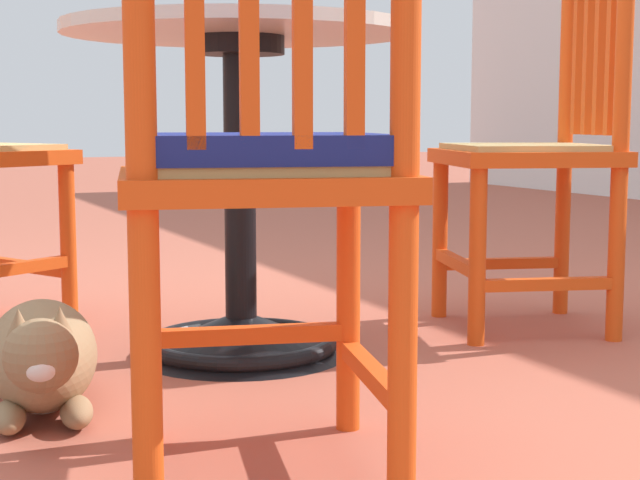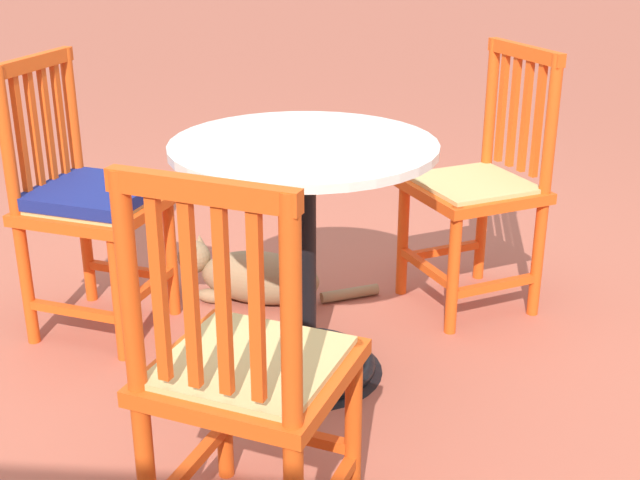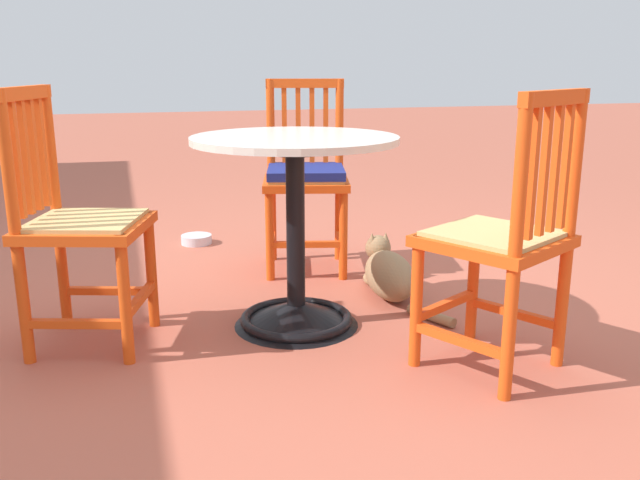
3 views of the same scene
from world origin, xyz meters
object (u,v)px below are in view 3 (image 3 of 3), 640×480
at_px(cafe_table, 296,254).
at_px(orange_chair_by_planter, 501,242).
at_px(pet_water_bowl, 196,239).
at_px(orange_chair_near_fence, 306,179).
at_px(orange_chair_at_corner, 78,227).
at_px(tabby_cat, 388,273).

xyz_separation_m(cafe_table, orange_chair_by_planter, (-0.55, -0.54, 0.15)).
bearing_deg(orange_chair_by_planter, pet_water_bowl, 22.17).
distance_m(cafe_table, orange_chair_near_fence, 0.78).
height_order(cafe_table, orange_chair_by_planter, orange_chair_by_planter).
xyz_separation_m(orange_chair_at_corner, tabby_cat, (0.20, -1.25, -0.34)).
bearing_deg(cafe_table, orange_chair_near_fence, -18.04).
distance_m(orange_chair_at_corner, orange_chair_by_planter, 1.44).
height_order(orange_chair_at_corner, tabby_cat, orange_chair_at_corner).
height_order(orange_chair_near_fence, pet_water_bowl, orange_chair_near_fence).
distance_m(orange_chair_by_planter, orange_chair_near_fence, 1.31).
xyz_separation_m(orange_chair_at_corner, orange_chair_near_fence, (0.68, -1.01, 0.01)).
bearing_deg(tabby_cat, orange_chair_by_planter, -175.88).
bearing_deg(pet_water_bowl, orange_chair_near_fence, -142.50).
relative_size(orange_chair_at_corner, pet_water_bowl, 5.36).
bearing_deg(pet_water_bowl, cafe_table, -170.02).
xyz_separation_m(tabby_cat, pet_water_bowl, (1.09, 0.71, -0.07)).
relative_size(tabby_cat, pet_water_bowl, 4.38).
relative_size(cafe_table, orange_chair_near_fence, 0.83).
distance_m(orange_chair_at_corner, pet_water_bowl, 1.46).
relative_size(orange_chair_at_corner, orange_chair_by_planter, 1.00).
relative_size(orange_chair_by_planter, orange_chair_near_fence, 1.00).
bearing_deg(orange_chair_at_corner, tabby_cat, -80.77).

